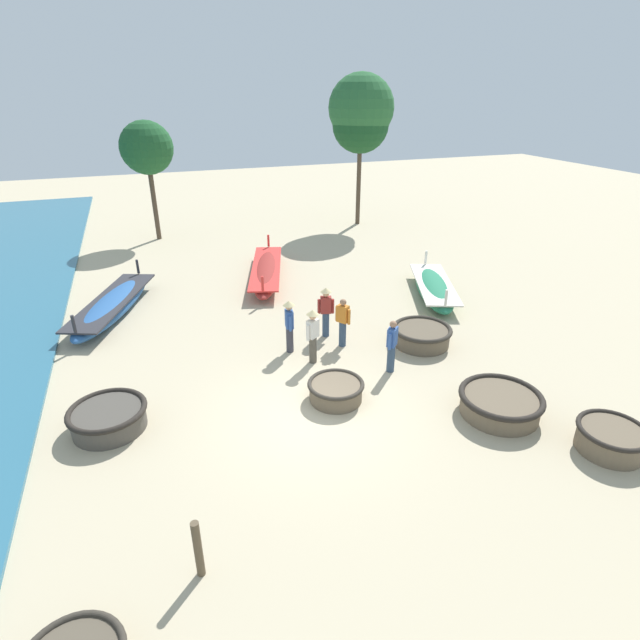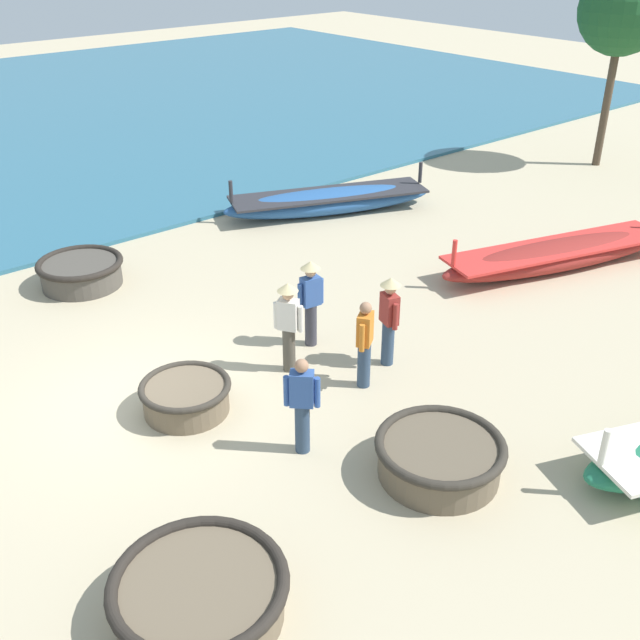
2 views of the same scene
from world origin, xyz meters
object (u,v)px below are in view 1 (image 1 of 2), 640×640
coracle_weathered (336,390)px  coracle_far_left (500,403)px  coracle_upturned (108,417)px  tree_right_mid (147,148)px  tree_tall_back (360,125)px  coracle_beside_post (422,335)px  coracle_front_right (611,438)px  fisherman_crouching (343,321)px  fisherman_standing_left (313,333)px  fisherman_by_coracle (392,345)px  tree_left_mid (361,108)px  mooring_post_shoreline (198,549)px  long_boat_green_hull (434,288)px  fisherman_standing_right (289,323)px  long_boat_white_hull (266,271)px  long_boat_ochre_hull (113,305)px  fisherman_hauling (326,309)px

coracle_weathered → coracle_far_left: size_ratio=0.72×
coracle_upturned → tree_right_mid: tree_right_mid is taller
coracle_far_left → tree_tall_back: size_ratio=0.29×
coracle_beside_post → coracle_front_right: size_ratio=1.22×
fisherman_crouching → fisherman_standing_left: bearing=-151.5°
coracle_far_left → fisherman_standing_left: (-3.47, 3.97, 0.64)m
fisherman_standing_left → fisherman_crouching: bearing=28.5°
coracle_front_right → coracle_weathered: size_ratio=1.03×
tree_tall_back → fisherman_standing_left: bearing=-118.5°
fisherman_by_coracle → tree_left_mid: (5.87, 15.55, 5.39)m
coracle_beside_post → mooring_post_shoreline: mooring_post_shoreline is taller
long_boat_green_hull → fisherman_standing_right: size_ratio=2.90×
coracle_front_right → fisherman_crouching: 7.55m
tree_tall_back → tree_right_mid: (-11.11, 0.68, -0.87)m
coracle_front_right → long_boat_white_hull: size_ratio=0.25×
coracle_far_left → coracle_beside_post: bearing=88.7°
coracle_beside_post → long_boat_ochre_hull: (-9.07, 5.73, 0.01)m
coracle_weathered → long_boat_white_hull: 9.26m
coracle_beside_post → fisherman_crouching: size_ratio=1.18×
fisherman_crouching → coracle_upturned: bearing=-163.8°
long_boat_white_hull → fisherman_standing_right: (-0.91, -6.38, 0.63)m
coracle_front_right → fisherman_standing_left: fisherman_standing_left is taller
coracle_upturned → fisherman_standing_right: bearing=22.9°
long_boat_white_hull → fisherman_hauling: bearing=-85.3°
coracle_beside_post → coracle_weathered: bearing=-152.2°
fisherman_hauling → tree_right_mid: (-4.30, 13.53, 3.58)m
fisherman_standing_left → fisherman_by_coracle: bearing=-33.0°
tree_tall_back → coracle_beside_post: bearing=-106.2°
mooring_post_shoreline → tree_right_mid: bearing=88.1°
coracle_front_right → mooring_post_shoreline: bearing=-179.7°
fisherman_crouching → coracle_far_left: bearing=-63.8°
long_boat_ochre_hull → coracle_weathered: bearing=-54.6°
fisherman_hauling → long_boat_white_hull: bearing=94.7°
fisherman_crouching → fisherman_hauling: fisherman_hauling is taller
tree_right_mid → long_boat_green_hull: bearing=-51.4°
mooring_post_shoreline → tree_tall_back: tree_tall_back is taller
long_boat_green_hull → fisherman_standing_left: 6.87m
fisherman_standing_left → tree_tall_back: bearing=61.5°
coracle_upturned → fisherman_crouching: size_ratio=1.15×
long_boat_ochre_hull → long_boat_green_hull: size_ratio=1.18×
long_boat_white_hull → fisherman_standing_right: size_ratio=3.61×
long_boat_white_hull → tree_right_mid: 9.62m
fisherman_standing_left → fisherman_standing_right: bearing=117.5°
coracle_front_right → tree_left_mid: (2.88, 20.25, 5.90)m
coracle_upturned → fisherman_hauling: 7.07m
coracle_far_left → tree_tall_back: (4.28, 18.27, 5.10)m
coracle_upturned → long_boat_green_hull: long_boat_green_hull is taller
long_boat_ochre_hull → tree_left_mid: (13.28, 8.69, 5.90)m
fisherman_standing_right → mooring_post_shoreline: fisherman_standing_right is taller
fisherman_by_coracle → fisherman_crouching: same height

